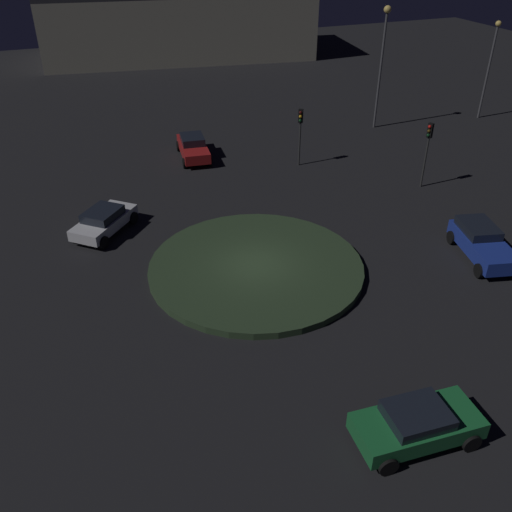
# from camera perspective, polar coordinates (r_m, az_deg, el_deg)

# --- Properties ---
(ground_plane) EXTENTS (115.55, 115.55, 0.00)m
(ground_plane) POSITION_cam_1_polar(r_m,az_deg,el_deg) (27.25, 0.00, -1.44)
(ground_plane) COLOR black
(roundabout_island) EXTENTS (10.53, 10.53, 0.34)m
(roundabout_island) POSITION_cam_1_polar(r_m,az_deg,el_deg) (27.16, 0.00, -1.14)
(roundabout_island) COLOR #2D4228
(roundabout_island) RESTS_ON ground_plane
(car_white) EXTENTS (4.03, 4.18, 1.39)m
(car_white) POSITION_cam_1_polar(r_m,az_deg,el_deg) (31.17, -15.43, 3.55)
(car_white) COLOR white
(car_white) RESTS_ON ground_plane
(car_blue) EXTENTS (2.94, 4.74, 1.54)m
(car_blue) POSITION_cam_1_polar(r_m,az_deg,el_deg) (30.12, 22.31, 1.29)
(car_blue) COLOR #1E38A5
(car_blue) RESTS_ON ground_plane
(car_green) EXTENTS (4.34, 2.32, 1.40)m
(car_green) POSITION_cam_1_polar(r_m,az_deg,el_deg) (19.70, 16.27, -16.30)
(car_green) COLOR #1E7238
(car_green) RESTS_ON ground_plane
(car_red) EXTENTS (2.46, 4.76, 1.55)m
(car_red) POSITION_cam_1_polar(r_m,az_deg,el_deg) (40.11, -6.51, 11.13)
(car_red) COLOR red
(car_red) RESTS_ON ground_plane
(traffic_light_west) EXTENTS (0.39, 0.36, 4.17)m
(traffic_light_west) POSITION_cam_1_polar(r_m,az_deg,el_deg) (36.11, 17.33, 11.13)
(traffic_light_west) COLOR #2D2D2D
(traffic_light_west) RESTS_ON ground_plane
(traffic_light_southwest) EXTENTS (0.37, 0.40, 3.93)m
(traffic_light_southwest) POSITION_cam_1_polar(r_m,az_deg,el_deg) (38.00, 4.59, 13.24)
(traffic_light_southwest) COLOR #2D2D2D
(traffic_light_southwest) RESTS_ON ground_plane
(streetlamp_southwest) EXTENTS (0.56, 0.56, 9.15)m
(streetlamp_southwest) POSITION_cam_1_polar(r_m,az_deg,el_deg) (45.67, 12.96, 20.06)
(streetlamp_southwest) COLOR #4C4C51
(streetlamp_southwest) RESTS_ON ground_plane
(streetlamp_southwest_near) EXTENTS (0.46, 0.46, 7.72)m
(streetlamp_southwest_near) POSITION_cam_1_polar(r_m,az_deg,el_deg) (50.98, 23.05, 18.14)
(streetlamp_southwest_near) COLOR #4C4C51
(streetlamp_southwest_near) RESTS_ON ground_plane
(store_building) EXTENTS (32.05, 17.55, 7.70)m
(store_building) POSITION_cam_1_polar(r_m,az_deg,el_deg) (71.42, -8.07, 22.88)
(store_building) COLOR #B7B299
(store_building) RESTS_ON ground_plane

